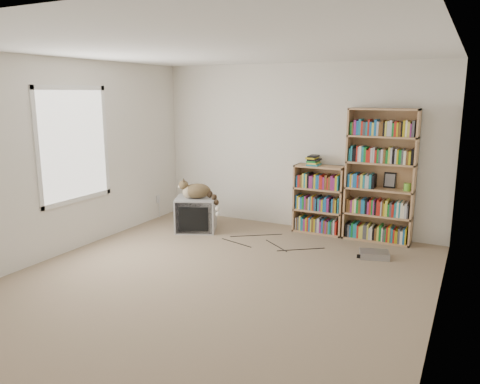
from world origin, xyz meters
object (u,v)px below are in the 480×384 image
at_px(dvd_player, 374,254).
at_px(cat, 200,193).
at_px(bookcase_tall, 380,179).
at_px(crt_tv, 196,214).
at_px(bookcase_short, 319,202).

bearing_deg(dvd_player, cat, 164.04).
xyz_separation_m(bookcase_tall, dvd_player, (0.12, -0.77, -0.84)).
bearing_deg(bookcase_tall, crt_tv, -163.64).
bearing_deg(bookcase_short, crt_tv, -156.19).
relative_size(bookcase_tall, bookcase_short, 1.83).
bearing_deg(dvd_player, crt_tv, 163.12).
distance_m(crt_tv, bookcase_tall, 2.75).
bearing_deg(bookcase_short, bookcase_tall, 0.11).
height_order(bookcase_tall, dvd_player, bookcase_tall).
height_order(cat, dvd_player, cat).
height_order(crt_tv, dvd_player, crt_tv).
relative_size(bookcase_short, dvd_player, 2.82).
distance_m(bookcase_tall, dvd_player, 1.14).
xyz_separation_m(cat, bookcase_tall, (2.47, 0.80, 0.29)).
height_order(bookcase_short, dvd_player, bookcase_short).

